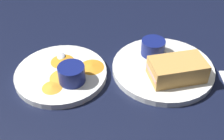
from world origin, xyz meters
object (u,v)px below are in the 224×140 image
Objects in this scene: ramekin_dark_sauce at (153,47)px; sandwich_half_near at (177,69)px; plate_chips_companion at (61,75)px; spoon_by_dark_ramekin at (166,62)px; spoon_by_gravy_ramekin at (61,59)px; ramekin_light_gravy at (72,73)px; plate_sandwich_main at (163,69)px.

sandwich_half_near is at bearing 118.99° from ramekin_dark_sauce.
plate_chips_companion is (28.45, -0.19, -3.20)cm from sandwich_half_near.
spoon_by_dark_ramekin is at bearing -169.15° from plate_chips_companion.
spoon_by_gravy_ramekin is (29.24, -5.01, -2.04)cm from sandwich_half_near.
ramekin_light_gravy reaches higher than spoon_by_dark_ramekin.
ramekin_light_gravy is at bearing 6.13° from sandwich_half_near.
plate_chips_companion is at bearing -39.81° from ramekin_light_gravy.
ramekin_dark_sauce is 0.99× the size of ramekin_light_gravy.
ramekin_light_gravy is (25.01, 2.69, -0.13)cm from sandwich_half_near.
sandwich_half_near is (-2.75, 4.09, 3.20)cm from plate_sandwich_main.
plate_chips_companion is (23.25, 9.20, -3.00)cm from ramekin_dark_sauce.
plate_sandwich_main is 1.77× the size of sandwich_half_near.
ramekin_dark_sauce is (5.20, -9.39, -0.20)cm from sandwich_half_near.
ramekin_light_gravy reaches higher than spoon_by_gravy_ramekin.
plate_sandwich_main is 6.56cm from ramekin_dark_sauce.
spoon_by_dark_ramekin is at bearing -122.17° from plate_sandwich_main.
ramekin_dark_sauce reaches higher than plate_chips_companion.
sandwich_half_near reaches higher than plate_sandwich_main.
sandwich_half_near is at bearing -173.87° from ramekin_light_gravy.
spoon_by_gravy_ramekin is at bearing -1.98° from plate_sandwich_main.
sandwich_half_near reaches higher than ramekin_dark_sauce.
spoon_by_dark_ramekin is 26.95cm from plate_chips_companion.
ramekin_dark_sauce is at bearing -52.37° from spoon_by_dark_ramekin.
spoon_by_gravy_ramekin reaches higher than plate_chips_companion.
plate_chips_companion is at bearing 21.58° from ramekin_dark_sauce.
spoon_by_gravy_ramekin is (0.78, -4.82, 1.16)cm from plate_chips_companion.
plate_sandwich_main is 1.80cm from spoon_by_dark_ramekin.
spoon_by_gravy_ramekin is at bearing -61.20° from ramekin_light_gravy.
sandwich_half_near reaches higher than spoon_by_gravy_ramekin.
ramekin_dark_sauce is 0.63× the size of spoon_by_gravy_ramekin.
sandwich_half_near is 2.32× the size of ramekin_dark_sauce.
plate_chips_companion is 5.44cm from ramekin_light_gravy.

